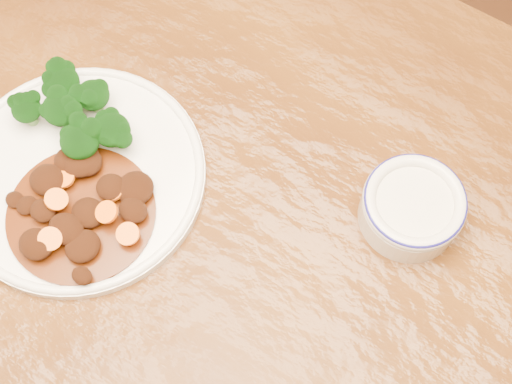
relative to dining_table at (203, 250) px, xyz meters
The scene contains 6 objects.
ground 0.67m from the dining_table, ahead, with size 4.00×4.00×0.00m, color #462911.
dining_table is the anchor object (origin of this frame).
dinner_plate 0.18m from the dining_table, 163.59° to the right, with size 0.29×0.29×0.02m.
broccoli_florets 0.23m from the dining_table, behind, with size 0.13×0.10×0.05m.
mince_stew 0.17m from the dining_table, 148.16° to the right, with size 0.17×0.17×0.03m.
dip_bowl 0.26m from the dining_table, 42.70° to the left, with size 0.11×0.11×0.05m.
Camera 1 is at (0.24, -0.19, 1.50)m, focal length 50.00 mm.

